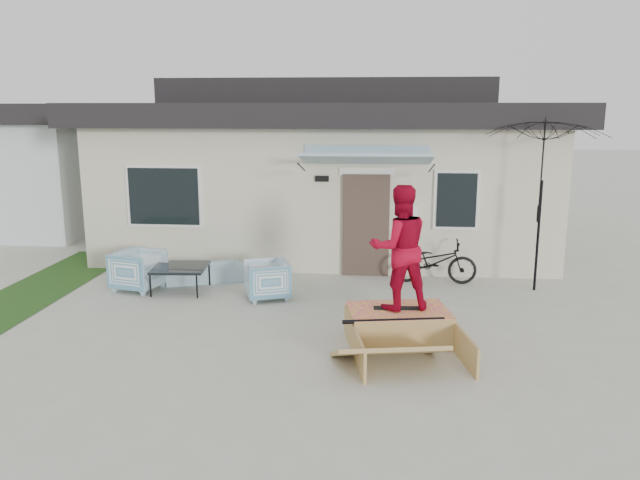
# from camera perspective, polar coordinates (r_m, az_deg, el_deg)

# --- Properties ---
(ground) EXTENTS (90.00, 90.00, 0.00)m
(ground) POSITION_cam_1_polar(r_m,az_deg,el_deg) (8.90, -3.01, -10.61)
(ground) COLOR #B2B2A3
(ground) RESTS_ON ground
(grass_strip) EXTENTS (1.40, 8.00, 0.01)m
(grass_strip) POSITION_cam_1_polar(r_m,az_deg,el_deg) (12.46, -26.11, -5.17)
(grass_strip) COLOR #1E4217
(grass_strip) RESTS_ON ground
(house) EXTENTS (10.80, 8.49, 4.10)m
(house) POSITION_cam_1_polar(r_m,az_deg,el_deg) (16.24, 0.91, 6.79)
(house) COLOR beige
(house) RESTS_ON ground
(loveseat) EXTENTS (1.60, 0.91, 0.60)m
(loveseat) POSITION_cam_1_polar(r_m,az_deg,el_deg) (12.72, -10.43, -2.39)
(loveseat) COLOR teal
(loveseat) RESTS_ON ground
(armchair_left) EXTENTS (0.95, 0.99, 0.84)m
(armchair_left) POSITION_cam_1_polar(r_m,az_deg,el_deg) (12.39, -16.18, -2.49)
(armchair_left) COLOR teal
(armchair_left) RESTS_ON ground
(armchair_right) EXTENTS (0.92, 0.94, 0.77)m
(armchair_right) POSITION_cam_1_polar(r_m,az_deg,el_deg) (11.41, -4.87, -3.45)
(armchair_right) COLOR teal
(armchair_right) RESTS_ON ground
(coffee_table) EXTENTS (1.04, 1.04, 0.48)m
(coffee_table) POSITION_cam_1_polar(r_m,az_deg,el_deg) (12.16, -12.55, -3.45)
(coffee_table) COLOR black
(coffee_table) RESTS_ON ground
(bicycle) EXTENTS (1.67, 0.64, 1.05)m
(bicycle) POSITION_cam_1_polar(r_m,az_deg,el_deg) (12.54, 10.38, -1.53)
(bicycle) COLOR black
(bicycle) RESTS_ON ground
(patio_umbrella) EXTENTS (2.24, 2.07, 2.20)m
(patio_umbrella) POSITION_cam_1_polar(r_m,az_deg,el_deg) (12.31, 19.44, 3.52)
(patio_umbrella) COLOR black
(patio_umbrella) RESTS_ON ground
(skate_ramp) EXTENTS (1.77, 2.16, 0.48)m
(skate_ramp) POSITION_cam_1_polar(r_m,az_deg,el_deg) (9.45, 7.13, -7.74)
(skate_ramp) COLOR #AD894D
(skate_ramp) RESTS_ON ground
(skateboard) EXTENTS (0.73, 0.22, 0.05)m
(skateboard) POSITION_cam_1_polar(r_m,az_deg,el_deg) (9.41, 7.11, -6.12)
(skateboard) COLOR black
(skateboard) RESTS_ON skate_ramp
(skater) EXTENTS (1.05, 0.91, 1.84)m
(skater) POSITION_cam_1_polar(r_m,az_deg,el_deg) (9.17, 7.26, -0.52)
(skater) COLOR #A70622
(skater) RESTS_ON skateboard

